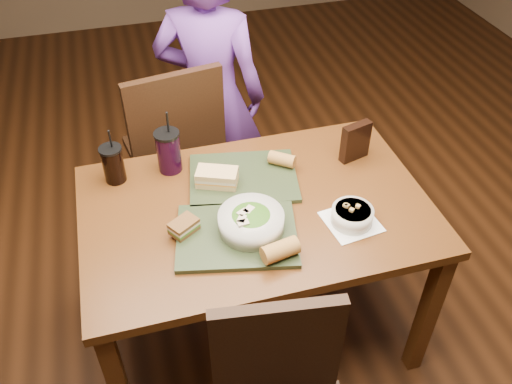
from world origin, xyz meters
TOP-DOWN VIEW (x-y plane):
  - ground at (0.00, 0.00)m, footprint 6.00×6.00m
  - dining_table at (0.00, 0.00)m, footprint 1.30×0.85m
  - chair_far at (-0.20, 0.70)m, footprint 0.51×0.51m
  - diner at (0.00, 0.84)m, footprint 0.64×0.54m
  - tray_near at (-0.11, -0.14)m, footprint 0.48×0.40m
  - tray_far at (-0.01, 0.16)m, footprint 0.47×0.39m
  - salad_bowl at (-0.05, -0.13)m, footprint 0.23×0.23m
  - soup_bowl at (0.31, -0.18)m, footprint 0.20×0.20m
  - sandwich_near at (-0.28, -0.08)m, footprint 0.12×0.11m
  - sandwich_far at (-0.12, 0.15)m, footprint 0.18×0.14m
  - baguette_near at (0.00, -0.28)m, footprint 0.14×0.09m
  - baguette_far at (0.16, 0.19)m, footprint 0.12×0.11m
  - cup_cola at (-0.49, 0.30)m, footprint 0.09×0.09m
  - cup_berry at (-0.27, 0.31)m, footprint 0.10×0.10m
  - chip_bag at (0.47, 0.18)m, footprint 0.13×0.07m

SIDE VIEW (x-z plane):
  - ground at x=0.00m, z-range 0.00..0.00m
  - chair_far at x=-0.20m, z-range 0.06..1.07m
  - dining_table at x=0.00m, z-range 0.28..1.03m
  - diner at x=0.00m, z-range 0.00..1.48m
  - tray_near at x=-0.11m, z-range 0.75..0.77m
  - tray_far at x=-0.01m, z-range 0.75..0.77m
  - soup_bowl at x=0.31m, z-range 0.75..0.82m
  - sandwich_near at x=-0.28m, z-range 0.77..0.81m
  - baguette_far at x=0.16m, z-range 0.77..0.82m
  - sandwich_far at x=-0.12m, z-range 0.77..0.83m
  - baguette_near at x=0.00m, z-range 0.77..0.83m
  - salad_bowl at x=-0.05m, z-range 0.77..0.85m
  - cup_cola at x=-0.49m, z-range 0.71..0.95m
  - chip_bag at x=0.47m, z-range 0.75..0.91m
  - cup_berry at x=-0.27m, z-range 0.70..0.98m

